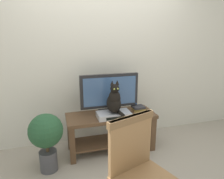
% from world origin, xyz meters
% --- Properties ---
extents(ground_plane, '(12.00, 12.00, 0.00)m').
position_xyz_m(ground_plane, '(0.00, 0.00, 0.00)').
color(ground_plane, gray).
extents(back_wall, '(7.00, 0.12, 2.80)m').
position_xyz_m(back_wall, '(0.00, 0.92, 1.40)').
color(back_wall, beige).
rests_on(back_wall, ground).
extents(tv_stand, '(1.21, 0.46, 0.53)m').
position_xyz_m(tv_stand, '(0.03, 0.46, 0.37)').
color(tv_stand, '#513823').
rests_on(tv_stand, ground).
extents(tv, '(0.80, 0.20, 0.55)m').
position_xyz_m(tv, '(0.03, 0.53, 0.83)').
color(tv, black).
rests_on(tv, tv_stand).
extents(media_box, '(0.44, 0.24, 0.07)m').
position_xyz_m(media_box, '(0.03, 0.36, 0.57)').
color(media_box, '#ADADB2').
rests_on(media_box, tv_stand).
extents(cat, '(0.18, 0.32, 0.44)m').
position_xyz_m(cat, '(0.04, 0.34, 0.77)').
color(cat, black).
rests_on(cat, media_box).
extents(wooden_chair, '(0.57, 0.57, 0.97)m').
position_xyz_m(wooden_chair, '(-0.08, -0.75, 0.56)').
color(wooden_chair, olive).
rests_on(wooden_chair, ground).
extents(book_stack, '(0.18, 0.15, 0.07)m').
position_xyz_m(book_stack, '(0.45, 0.48, 0.57)').
color(book_stack, olive).
rests_on(book_stack, tv_stand).
extents(potted_plant, '(0.40, 0.40, 0.72)m').
position_xyz_m(potted_plant, '(-0.82, 0.22, 0.46)').
color(potted_plant, '#47474C').
rests_on(potted_plant, ground).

